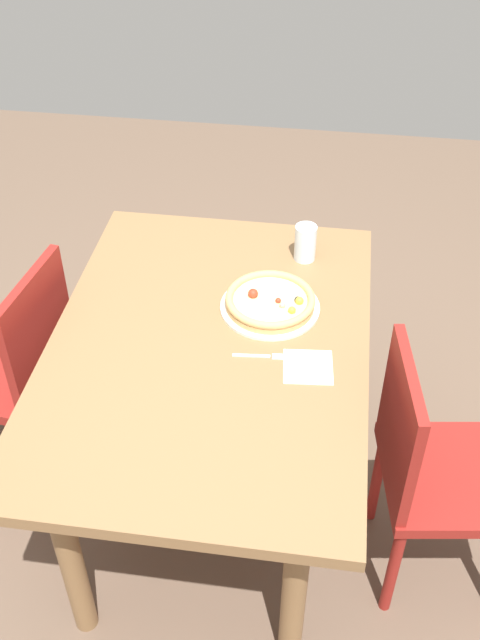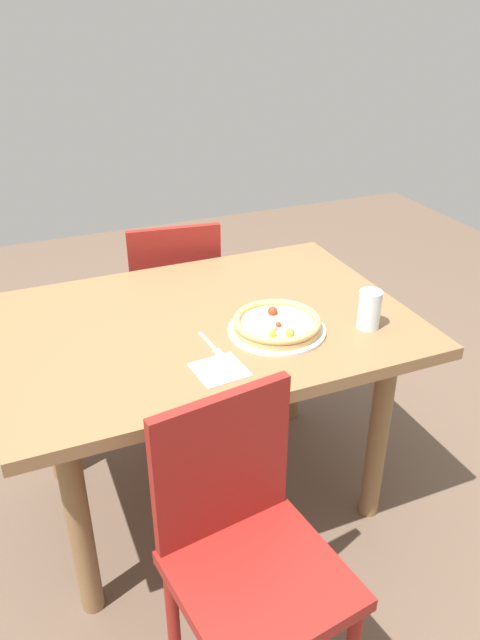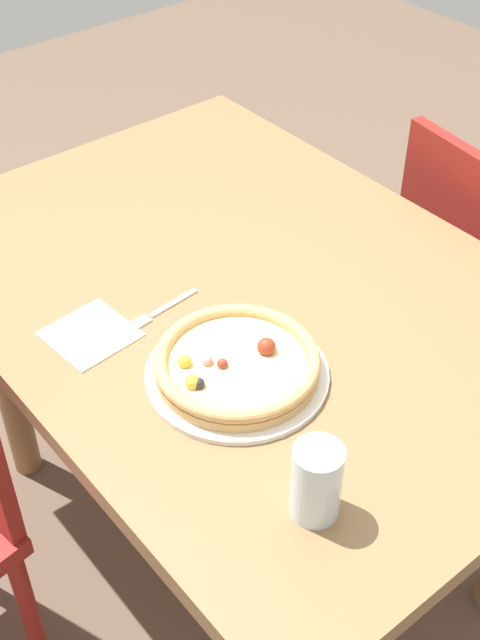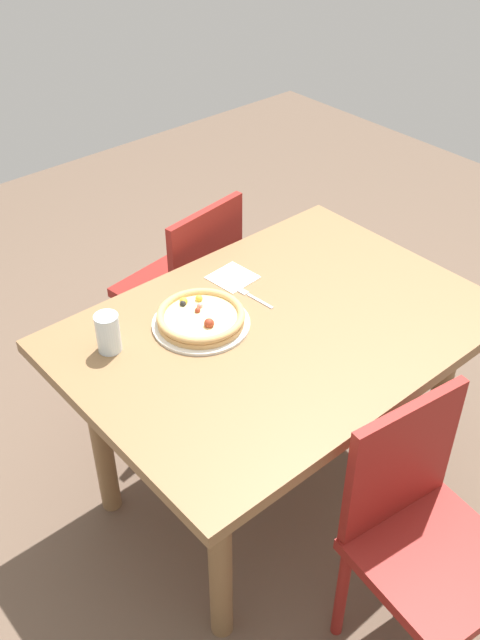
# 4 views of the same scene
# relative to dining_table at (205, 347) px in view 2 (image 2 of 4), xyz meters

# --- Properties ---
(ground_plane) EXTENTS (6.00, 6.00, 0.00)m
(ground_plane) POSITION_rel_dining_table_xyz_m (0.00, 0.00, -0.66)
(ground_plane) COLOR brown
(dining_table) EXTENTS (1.33, 0.94, 0.76)m
(dining_table) POSITION_rel_dining_table_xyz_m (0.00, 0.00, 0.00)
(dining_table) COLOR olive
(dining_table) RESTS_ON ground
(chair_near) EXTENTS (0.45, 0.45, 0.88)m
(chair_near) POSITION_rel_dining_table_xyz_m (-0.09, -0.69, -0.18)
(chair_near) COLOR maroon
(chair_near) RESTS_ON ground
(chair_far) EXTENTS (0.45, 0.45, 0.88)m
(chair_far) POSITION_rel_dining_table_xyz_m (0.14, 0.69, -0.18)
(chair_far) COLOR maroon
(chair_far) RESTS_ON ground
(plate) EXTENTS (0.31, 0.31, 0.01)m
(plate) POSITION_rel_dining_table_xyz_m (-0.18, 0.16, 0.11)
(plate) COLOR silver
(plate) RESTS_ON dining_table
(pizza) EXTENTS (0.28, 0.28, 0.05)m
(pizza) POSITION_rel_dining_table_xyz_m (-0.18, 0.16, 0.13)
(pizza) COLOR tan
(pizza) RESTS_ON plate
(fork) EXTENTS (0.03, 0.17, 0.00)m
(fork) POSITION_rel_dining_table_xyz_m (0.04, 0.18, 0.11)
(fork) COLOR silver
(fork) RESTS_ON dining_table
(drinking_glass) EXTENTS (0.07, 0.07, 0.13)m
(drinking_glass) POSITION_rel_dining_table_xyz_m (-0.47, 0.25, 0.17)
(drinking_glass) COLOR silver
(drinking_glass) RESTS_ON dining_table
(napkin) EXTENTS (0.15, 0.15, 0.00)m
(napkin) POSITION_rel_dining_table_xyz_m (0.06, 0.30, 0.10)
(napkin) COLOR white
(napkin) RESTS_ON dining_table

